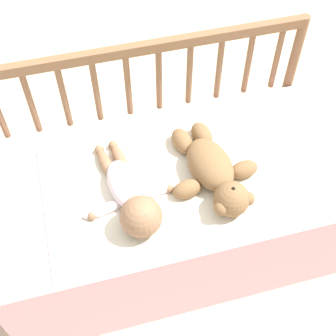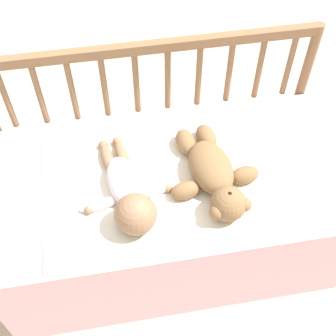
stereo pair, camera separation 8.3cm
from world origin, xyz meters
name	(u,v)px [view 1 (the left image)]	position (x,y,z in m)	size (l,w,h in m)	color
ground_plane	(168,242)	(0.00, 0.00, 0.00)	(12.00, 12.00, 0.00)	#C6B293
crib_mattress	(168,213)	(0.00, 0.00, 0.22)	(1.19, 0.61, 0.44)	#EDB7C6
crib_rail	(144,92)	(0.00, 0.33, 0.53)	(1.19, 0.04, 0.74)	brown
blanket	(165,183)	(-0.01, -0.02, 0.45)	(0.79, 0.53, 0.01)	silver
teddy_bear	(214,171)	(0.14, -0.05, 0.49)	(0.31, 0.41, 0.12)	olive
baby	(131,197)	(-0.14, -0.08, 0.49)	(0.32, 0.41, 0.13)	white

